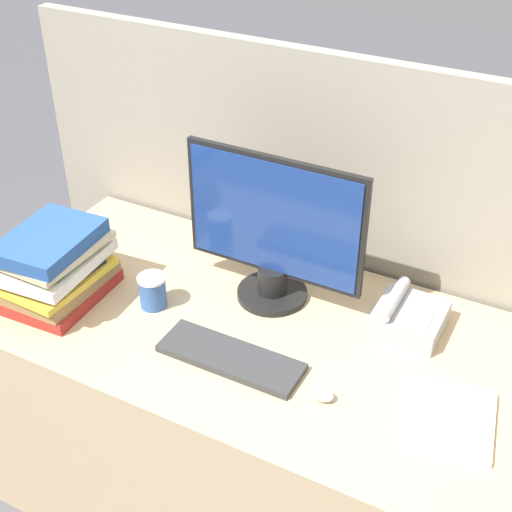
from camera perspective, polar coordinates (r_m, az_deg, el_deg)
cubicle_panel_rear at (r=2.32m, az=4.64°, el=-0.65°), size 1.99×0.04×1.40m
desk at (r=2.24m, az=-0.39°, el=-13.09°), size 1.59×0.79×0.76m
monitor at (r=1.96m, az=1.41°, el=1.67°), size 0.53×0.20×0.45m
keyboard at (r=1.86m, az=-2.05°, el=-8.11°), size 0.38×0.13×0.02m
mouse at (r=1.76m, az=5.34°, el=-10.96°), size 0.06×0.04×0.03m
coffee_cup at (r=2.04m, az=-8.27°, el=-2.80°), size 0.08×0.08×0.10m
book_stack at (r=2.09m, az=-15.77°, el=-0.84°), size 0.25×0.32×0.22m
desk_telephone at (r=1.99m, az=12.06°, el=-4.77°), size 0.18×0.19×0.10m
paper_pile at (r=1.77m, az=15.28°, el=-12.43°), size 0.23×0.26×0.02m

